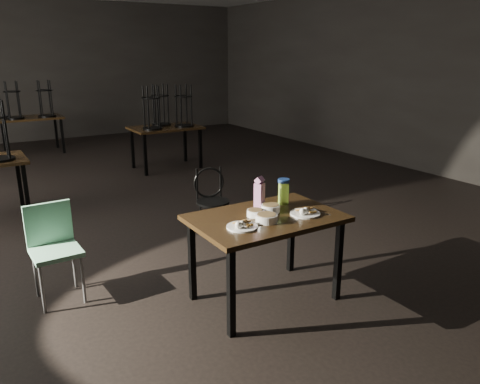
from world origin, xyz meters
TOP-DOWN VIEW (x-y plane):
  - room at (-0.06, 0.01)m, footprint 12.00×12.04m
  - main_table at (0.12, -2.95)m, footprint 1.20×0.80m
  - plate_left at (-0.18, -3.08)m, footprint 0.24×0.24m
  - plate_right at (0.42, -3.09)m, footprint 0.25×0.25m
  - bowl_near at (0.05, -2.91)m, footprint 0.14×0.14m
  - bowl_far at (0.21, -2.89)m, footprint 0.16×0.16m
  - bowl_big at (0.05, -3.06)m, footprint 0.17×0.17m
  - juice_carton at (0.18, -2.77)m, footprint 0.09×0.09m
  - water_bottle at (0.43, -2.77)m, footprint 0.11×0.11m
  - spoon at (0.56, -3.05)m, footprint 0.07×0.21m
  - bentwood_chair at (0.44, -1.43)m, footprint 0.39×0.39m
  - school_chair at (-1.36, -1.99)m, footprint 0.39×0.39m
  - bg_table_right at (1.29, 1.84)m, footprint 1.20×0.80m
  - bg_table_far at (-0.54, 4.48)m, footprint 1.20×0.80m

SIDE VIEW (x-z plane):
  - bentwood_chair at x=0.44m, z-range 0.07..0.85m
  - school_chair at x=-1.36m, z-range 0.08..0.90m
  - main_table at x=0.12m, z-range 0.30..1.05m
  - bg_table_far at x=-0.54m, z-range 0.01..1.49m
  - spoon at x=0.56m, z-range 0.75..0.76m
  - plate_left at x=-0.18m, z-range 0.73..0.81m
  - plate_right at x=0.42m, z-range 0.73..0.81m
  - bg_table_right at x=1.29m, z-range 0.04..1.52m
  - bowl_near at x=0.05m, z-range 0.75..0.81m
  - bowl_big at x=0.05m, z-range 0.75..0.81m
  - bowl_far at x=0.21m, z-range 0.75..0.81m
  - water_bottle at x=0.43m, z-range 0.75..0.98m
  - juice_carton at x=0.18m, z-range 0.74..1.02m
  - room at x=-0.06m, z-range 0.72..3.94m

